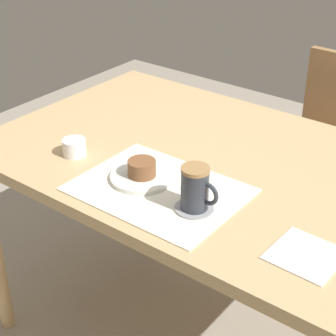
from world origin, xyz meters
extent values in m
cylinder|color=tan|center=(-0.61, 0.38, 0.36)|extent=(0.05, 0.05, 0.71)
cube|color=tan|center=(0.00, 0.00, 0.73)|extent=(1.34, 0.86, 0.04)
cylinder|color=#997047|center=(0.26, 0.48, 0.21)|extent=(0.04, 0.04, 0.42)
cylinder|color=#997047|center=(-0.09, 0.50, 0.21)|extent=(0.04, 0.04, 0.42)
cylinder|color=#997047|center=(-0.08, 0.85, 0.21)|extent=(0.04, 0.04, 0.42)
cube|color=#997047|center=(0.09, 0.67, 0.43)|extent=(0.44, 0.44, 0.04)
cube|color=silver|center=(-0.01, -0.23, 0.75)|extent=(0.44, 0.33, 0.00)
cylinder|color=silver|center=(-0.08, -0.22, 0.76)|extent=(0.18, 0.18, 0.01)
cylinder|color=brown|center=(-0.08, -0.22, 0.78)|extent=(0.08, 0.08, 0.04)
cylinder|color=#99999E|center=(0.12, -0.25, 0.75)|extent=(0.10, 0.10, 0.00)
cylinder|color=#2D333D|center=(0.12, -0.25, 0.81)|extent=(0.07, 0.07, 0.10)
cylinder|color=#9E7547|center=(0.12, -0.25, 0.87)|extent=(0.07, 0.07, 0.01)
torus|color=#2D333D|center=(0.16, -0.25, 0.81)|extent=(0.06, 0.01, 0.06)
cube|color=white|center=(0.43, -0.25, 0.75)|extent=(0.15, 0.15, 0.00)
cylinder|color=white|center=(-0.33, -0.23, 0.77)|extent=(0.07, 0.07, 0.05)
camera|label=1|loc=(0.79, -1.22, 1.54)|focal=60.00mm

